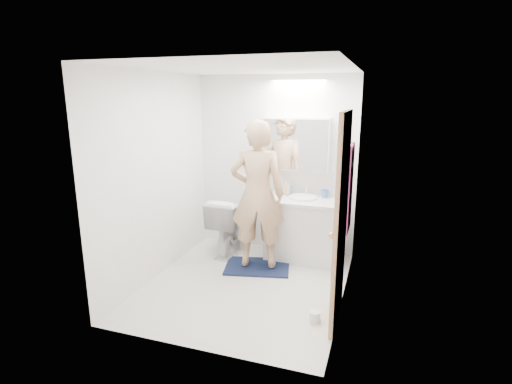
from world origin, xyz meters
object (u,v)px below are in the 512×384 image
at_px(medicine_cabinet, 296,144).
at_px(toilet, 231,225).
at_px(vanity_cabinet, 302,230).
at_px(person, 257,195).
at_px(toilet_paper_roll, 315,316).
at_px(soap_bottle_a, 287,187).
at_px(toothbrush_cup, 325,194).
at_px(soap_bottle_b, 289,188).

distance_m(medicine_cabinet, toilet, 1.40).
bearing_deg(vanity_cabinet, person, -133.76).
bearing_deg(medicine_cabinet, toilet_paper_roll, -70.38).
height_order(soap_bottle_a, toilet_paper_roll, soap_bottle_a).
relative_size(vanity_cabinet, toothbrush_cup, 8.16).
relative_size(medicine_cabinet, toothbrush_cup, 7.98).
xyz_separation_m(toilet, toothbrush_cup, (1.22, 0.28, 0.47)).
xyz_separation_m(medicine_cabinet, toilet, (-0.80, -0.33, -1.10)).
relative_size(medicine_cabinet, toilet, 1.11).
height_order(vanity_cabinet, medicine_cabinet, medicine_cabinet).
xyz_separation_m(soap_bottle_a, soap_bottle_b, (0.02, 0.03, -0.03)).
xyz_separation_m(medicine_cabinet, soap_bottle_a, (-0.10, -0.06, -0.57)).
bearing_deg(medicine_cabinet, soap_bottle_a, -147.77).
bearing_deg(soap_bottle_b, toothbrush_cup, -2.33).
xyz_separation_m(vanity_cabinet, soap_bottle_b, (-0.23, 0.18, 0.52)).
bearing_deg(medicine_cabinet, person, -114.17).
bearing_deg(toothbrush_cup, soap_bottle_a, -178.87).
bearing_deg(soap_bottle_b, person, -109.40).
relative_size(toilet, soap_bottle_a, 3.52).
distance_m(toilet, toothbrush_cup, 1.34).
bearing_deg(toilet_paper_roll, soap_bottle_b, 112.30).
distance_m(vanity_cabinet, medicine_cabinet, 1.14).
height_order(person, soap_bottle_a, person).
distance_m(toilet, soap_bottle_b, 0.93).
bearing_deg(soap_bottle_a, toothbrush_cup, 1.13).
bearing_deg(soap_bottle_a, toilet_paper_roll, -66.78).
bearing_deg(vanity_cabinet, soap_bottle_b, 141.68).
bearing_deg(person, toilet, -48.87).
height_order(medicine_cabinet, toilet_paper_roll, medicine_cabinet).
distance_m(toilet, soap_bottle_a, 0.93).
height_order(person, toilet_paper_roll, person).
xyz_separation_m(vanity_cabinet, soap_bottle_a, (-0.25, 0.15, 0.54)).
bearing_deg(soap_bottle_b, vanity_cabinet, -38.32).
distance_m(soap_bottle_a, toilet_paper_roll, 1.96).
relative_size(toilet, toothbrush_cup, 7.21).
bearing_deg(soap_bottle_a, medicine_cabinet, 32.23).
relative_size(vanity_cabinet, person, 0.50).
bearing_deg(toilet_paper_roll, person, 132.84).
xyz_separation_m(medicine_cabinet, toilet_paper_roll, (0.59, -1.67, -1.45)).
bearing_deg(soap_bottle_b, toilet, -157.90).
bearing_deg(toilet, soap_bottle_a, -154.82).
xyz_separation_m(vanity_cabinet, person, (-0.46, -0.48, 0.57)).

